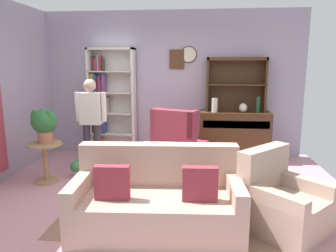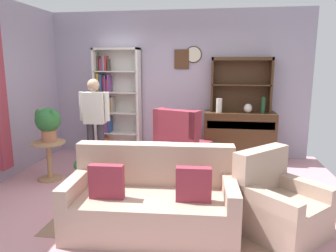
{
  "view_description": "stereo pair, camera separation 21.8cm",
  "coord_description": "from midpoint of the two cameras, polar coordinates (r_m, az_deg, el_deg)",
  "views": [
    {
      "loc": [
        0.52,
        -4.08,
        1.79
      ],
      "look_at": [
        0.1,
        0.2,
        0.95
      ],
      "focal_mm": 33.78,
      "sensor_mm": 36.0,
      "label": 1
    },
    {
      "loc": [
        0.74,
        -4.06,
        1.79
      ],
      "look_at": [
        0.1,
        0.2,
        0.95
      ],
      "focal_mm": 33.78,
      "sensor_mm": 36.0,
      "label": 2
    }
  ],
  "objects": [
    {
      "name": "book_stack",
      "position": [
        4.21,
        -0.3,
        -7.24
      ],
      "size": [
        0.19,
        0.17,
        0.1
      ],
      "color": "#337247",
      "rests_on": "coffee_table"
    },
    {
      "name": "person_reading",
      "position": [
        5.39,
        -14.8,
        1.26
      ],
      "size": [
        0.52,
        0.21,
        1.56
      ],
      "color": "#38333D",
      "rests_on": "ground_plane"
    },
    {
      "name": "coffee_table",
      "position": [
        4.21,
        -1.22,
        -8.91
      ],
      "size": [
        0.8,
        0.5,
        0.42
      ],
      "color": "#422816",
      "rests_on": "ground_plane"
    },
    {
      "name": "potted_plant_small",
      "position": [
        5.39,
        -17.31,
        -7.12
      ],
      "size": [
        0.19,
        0.19,
        0.26
      ],
      "color": "beige",
      "rests_on": "ground_plane"
    },
    {
      "name": "area_rug",
      "position": [
        4.2,
        -0.83,
        -14.16
      ],
      "size": [
        2.64,
        1.89,
        0.01
      ],
      "primitive_type": "cube",
      "color": "#846651",
      "rests_on": "ground_plane"
    },
    {
      "name": "vase_round",
      "position": [
        5.96,
        12.37,
        3.23
      ],
      "size": [
        0.15,
        0.15,
        0.17
      ],
      "primitive_type": "ellipsoid",
      "color": "beige",
      "rests_on": "sideboard"
    },
    {
      "name": "plant_stand",
      "position": [
        5.25,
        -22.36,
        -5.38
      ],
      "size": [
        0.52,
        0.52,
        0.61
      ],
      "color": "#A87F56",
      "rests_on": "ground_plane"
    },
    {
      "name": "wall_back",
      "position": [
        6.24,
        -0.15,
        7.53
      ],
      "size": [
        5.0,
        0.09,
        2.8
      ],
      "color": "#A399AD",
      "rests_on": "ground_plane"
    },
    {
      "name": "sideboard",
      "position": [
        6.09,
        10.89,
        -1.28
      ],
      "size": [
        1.3,
        0.45,
        0.92
      ],
      "color": "#422816",
      "rests_on": "ground_plane"
    },
    {
      "name": "sideboard_hutch",
      "position": [
        6.07,
        11.17,
        8.68
      ],
      "size": [
        1.1,
        0.26,
        1.0
      ],
      "color": "#422816",
      "rests_on": "sideboard"
    },
    {
      "name": "ground_plane",
      "position": [
        4.5,
        -2.98,
        -12.58
      ],
      "size": [
        5.4,
        4.6,
        0.02
      ],
      "primitive_type": "cube",
      "color": "#C68C93"
    },
    {
      "name": "potted_plant_large",
      "position": [
        5.15,
        -22.59,
        0.47
      ],
      "size": [
        0.38,
        0.38,
        0.53
      ],
      "color": "#AD6B4C",
      "rests_on": "plant_stand"
    },
    {
      "name": "couch_floral",
      "position": [
        3.55,
        -3.78,
        -13.58
      ],
      "size": [
        1.85,
        0.95,
        0.9
      ],
      "color": "tan",
      "rests_on": "ground_plane"
    },
    {
      "name": "vase_tall",
      "position": [
        5.9,
        7.37,
        3.76
      ],
      "size": [
        0.11,
        0.11,
        0.26
      ],
      "primitive_type": "cylinder",
      "color": "beige",
      "rests_on": "sideboard"
    },
    {
      "name": "bookshelf",
      "position": [
        6.34,
        -11.67,
        4.16
      ],
      "size": [
        0.9,
        0.3,
        2.1
      ],
      "color": "silver",
      "rests_on": "ground_plane"
    },
    {
      "name": "bottle_wine",
      "position": [
        5.96,
        14.91,
        3.74
      ],
      "size": [
        0.07,
        0.07,
        0.3
      ],
      "primitive_type": "cylinder",
      "color": "#194223",
      "rests_on": "sideboard"
    },
    {
      "name": "wingback_chair",
      "position": [
        5.55,
        0.74,
        -3.64
      ],
      "size": [
        1.02,
        1.03,
        1.05
      ],
      "color": "maroon",
      "rests_on": "ground_plane"
    },
    {
      "name": "armchair_floral",
      "position": [
        3.73,
        18.23,
        -13.28
      ],
      "size": [
        1.08,
        1.08,
        0.88
      ],
      "color": "tan",
      "rests_on": "ground_plane"
    }
  ]
}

